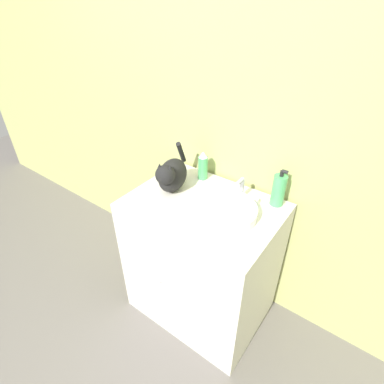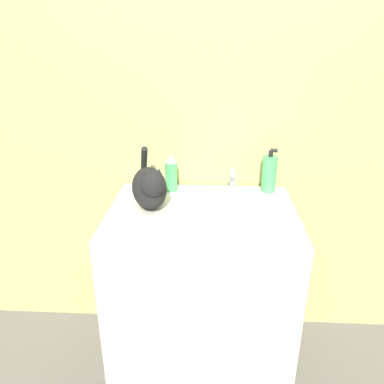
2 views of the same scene
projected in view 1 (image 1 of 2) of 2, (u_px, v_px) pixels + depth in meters
ground_plane at (174, 336)px, 1.90m from camera, size 8.00×8.00×0.00m
wall_back at (240, 118)px, 1.62m from camera, size 6.00×0.05×2.50m
vanity_cabinet at (202, 260)px, 1.86m from camera, size 0.82×0.61×0.87m
sink_basin at (224, 211)px, 1.52m from camera, size 0.34×0.34×0.06m
faucet at (241, 190)px, 1.62m from camera, size 0.21×0.08×0.14m
cat at (172, 175)px, 1.67m from camera, size 0.21×0.36×0.24m
soap_bottle at (279, 190)px, 1.56m from camera, size 0.07×0.07×0.21m
spray_bottle at (203, 166)px, 1.78m from camera, size 0.06×0.06×0.18m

